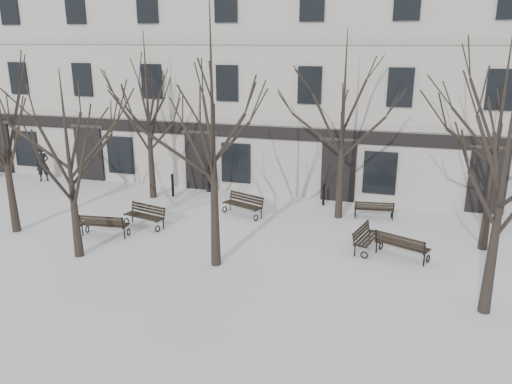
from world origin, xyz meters
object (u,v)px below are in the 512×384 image
at_px(tree_1, 67,144).
at_px(tree_2, 212,107).
at_px(bench_3, 244,204).
at_px(bench_4, 374,209).
at_px(bench_2, 402,245).
at_px(bench_1, 104,224).
at_px(tree_3, 508,149).
at_px(bench_5, 366,237).
at_px(bench_0, 145,215).

height_order(tree_1, tree_2, tree_2).
relative_size(bench_3, bench_4, 1.15).
bearing_deg(bench_2, bench_1, 29.24).
bearing_deg(tree_3, tree_2, 174.43).
bearing_deg(bench_4, tree_3, 109.01).
relative_size(bench_3, bench_5, 1.08).
relative_size(bench_0, bench_1, 1.00).
bearing_deg(bench_3, bench_4, 33.48).
xyz_separation_m(tree_1, tree_3, (13.31, -0.14, 0.62)).
xyz_separation_m(tree_1, bench_4, (9.83, 6.88, -3.61)).
height_order(bench_3, bench_4, bench_3).
xyz_separation_m(bench_4, bench_5, (-0.09, -3.44, 0.02)).
xyz_separation_m(tree_3, bench_5, (-3.57, 3.57, -4.21)).
xyz_separation_m(bench_1, bench_5, (9.89, 1.56, -0.03)).
distance_m(bench_0, bench_5, 8.88).
bearing_deg(tree_2, bench_1, 166.74).
relative_size(bench_1, bench_2, 0.98).
distance_m(tree_2, bench_1, 7.13).
relative_size(tree_3, bench_4, 4.40).
relative_size(tree_3, bench_5, 4.14).
height_order(tree_2, bench_2, tree_2).
xyz_separation_m(tree_1, bench_1, (-0.15, 1.88, -3.56)).
distance_m(tree_1, bench_0, 4.94).
bearing_deg(bench_2, bench_4, -49.66).
distance_m(bench_1, bench_4, 11.16).
height_order(tree_2, bench_5, tree_2).
height_order(bench_2, bench_4, bench_2).
distance_m(bench_0, bench_2, 10.15).
height_order(bench_0, bench_4, bench_0).
bearing_deg(bench_3, tree_3, -11.24).
height_order(tree_1, bench_3, tree_1).
xyz_separation_m(tree_3, bench_2, (-2.30, 3.10, -4.17)).
relative_size(tree_1, tree_2, 0.76).
xyz_separation_m(tree_2, bench_4, (4.89, 6.20, -4.91)).
xyz_separation_m(bench_0, bench_2, (10.14, -0.34, 0.02)).
distance_m(bench_1, bench_3, 5.92).
bearing_deg(bench_1, tree_3, 165.15).
bearing_deg(bench_3, bench_0, -122.57).
relative_size(tree_2, bench_2, 4.42).
distance_m(tree_2, bench_5, 7.39).
bearing_deg(bench_0, tree_1, -90.21).
distance_m(tree_2, bench_3, 7.05).
bearing_deg(bench_0, bench_2, 12.45).
relative_size(bench_0, bench_4, 1.11).
distance_m(tree_1, bench_1, 4.03).
distance_m(tree_2, bench_2, 8.10).
relative_size(tree_2, bench_0, 4.54).
xyz_separation_m(bench_2, bench_3, (-6.69, 2.80, 0.00)).
relative_size(bench_2, bench_4, 1.14).
bearing_deg(tree_1, bench_2, 15.09).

